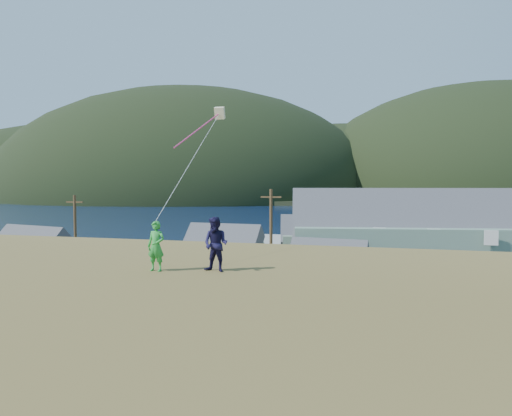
# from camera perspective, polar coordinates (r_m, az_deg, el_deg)

# --- Properties ---
(ground) EXTENTS (900.00, 900.00, 0.00)m
(ground) POSITION_cam_1_polar(r_m,az_deg,el_deg) (34.32, 4.14, -13.72)
(ground) COLOR #0A1638
(ground) RESTS_ON ground
(grass_strip) EXTENTS (110.00, 8.00, 0.10)m
(grass_strip) POSITION_cam_1_polar(r_m,az_deg,el_deg) (32.43, 3.47, -14.64)
(grass_strip) COLOR #4C3D19
(grass_strip) RESTS_ON ground
(waterfront_lot) EXTENTS (72.00, 36.00, 0.12)m
(waterfront_lot) POSITION_cam_1_polar(r_m,az_deg,el_deg) (50.64, 7.72, -8.20)
(waterfront_lot) COLOR #28282B
(waterfront_lot) RESTS_ON ground
(wharf) EXTENTS (26.00, 14.00, 0.90)m
(wharf) POSITION_cam_1_polar(r_m,az_deg,el_deg) (73.91, 5.28, -4.34)
(wharf) COLOR gray
(wharf) RESTS_ON ground
(far_shore) EXTENTS (900.00, 320.00, 2.00)m
(far_shore) POSITION_cam_1_polar(r_m,az_deg,el_deg) (362.48, 13.79, 1.51)
(far_shore) COLOR black
(far_shore) RESTS_ON ground
(far_hills) EXTENTS (760.00, 265.00, 143.00)m
(far_hills) POSITION_cam_1_polar(r_m,az_deg,el_deg) (313.20, 20.16, 1.38)
(far_hills) COLOR black
(far_hills) RESTS_ON ground
(lodge) EXTENTS (33.40, 14.28, 11.38)m
(lodge) POSITION_cam_1_polar(r_m,az_deg,el_deg) (51.52, 22.93, -3.35)
(lodge) COLOR gray
(lodge) RESTS_ON waterfront_lot
(shed_teal) EXTENTS (9.72, 7.74, 6.82)m
(shed_teal) POSITION_cam_1_polar(r_m,az_deg,el_deg) (51.54, -26.72, -5.50)
(shed_teal) COLOR #2C6662
(shed_teal) RESTS_ON waterfront_lot
(shed_palegreen_near) EXTENTS (9.22, 6.20, 6.39)m
(shed_palegreen_near) POSITION_cam_1_polar(r_m,az_deg,el_deg) (52.32, -4.24, -5.20)
(shed_palegreen_near) COLOR slate
(shed_palegreen_near) RESTS_ON waterfront_lot
(shed_white) EXTENTS (7.69, 5.56, 5.72)m
(shed_white) POSITION_cam_1_polar(r_m,az_deg,el_deg) (43.02, 8.90, -7.29)
(shed_white) COLOR white
(shed_white) RESTS_ON waterfront_lot
(shed_palegreen_far) EXTENTS (11.51, 7.99, 7.08)m
(shed_palegreen_far) POSITION_cam_1_polar(r_m,az_deg,el_deg) (60.58, 8.09, -3.82)
(shed_palegreen_far) COLOR gray
(shed_palegreen_far) RESTS_ON waterfront_lot
(utility_poles) EXTENTS (36.06, 0.24, 9.37)m
(utility_poles) POSITION_cam_1_polar(r_m,az_deg,el_deg) (35.09, 1.93, -5.74)
(utility_poles) COLOR #47331E
(utility_poles) RESTS_ON waterfront_lot
(parked_cars) EXTENTS (25.69, 11.36, 1.54)m
(parked_cars) POSITION_cam_1_polar(r_m,az_deg,el_deg) (57.50, -1.52, -6.02)
(parked_cars) COLOR black
(parked_cars) RESTS_ON waterfront_lot
(kite_flyer_green) EXTENTS (0.59, 0.41, 1.54)m
(kite_flyer_green) POSITION_cam_1_polar(r_m,az_deg,el_deg) (14.37, -12.38, -4.67)
(kite_flyer_green) COLOR green
(kite_flyer_green) RESTS_ON hillside
(kite_flyer_navy) EXTENTS (0.90, 0.76, 1.67)m
(kite_flyer_navy) POSITION_cam_1_polar(r_m,az_deg,el_deg) (14.01, -5.05, -4.54)
(kite_flyer_navy) COLOR #171437
(kite_flyer_navy) RESTS_ON hillside
(kite_rig) EXTENTS (0.97, 4.17, 9.08)m
(kite_rig) POSITION_cam_1_polar(r_m,az_deg,el_deg) (21.71, -5.05, 11.30)
(kite_rig) COLOR #F3E8B9
(kite_rig) RESTS_ON ground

